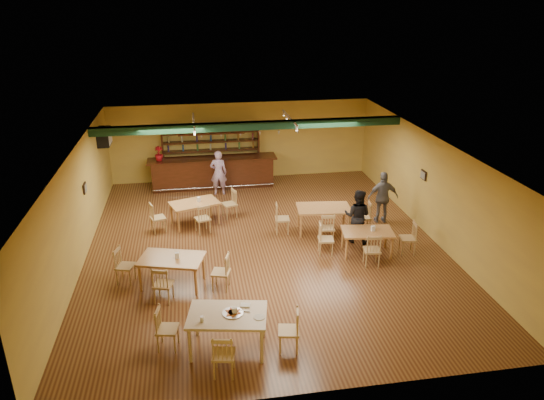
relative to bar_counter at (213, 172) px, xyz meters
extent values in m
plane|color=#4F2B16|center=(1.18, -5.15, -0.56)|extent=(12.00, 12.00, 0.00)
cube|color=black|center=(1.18, -2.35, 2.31)|extent=(10.00, 0.30, 0.25)
cube|color=white|center=(-0.62, -1.75, 2.38)|extent=(0.05, 2.50, 0.05)
cube|color=white|center=(2.58, -1.75, 2.38)|extent=(0.05, 2.50, 0.05)
cube|color=white|center=(-3.62, -0.95, 1.79)|extent=(0.34, 0.70, 0.48)
cube|color=black|center=(-3.79, -4.15, 1.14)|extent=(0.04, 0.34, 0.28)
cube|color=black|center=(6.15, -4.65, 1.14)|extent=(0.04, 0.34, 0.28)
cube|color=#351A0A|center=(0.00, 0.00, 0.00)|extent=(4.78, 0.85, 1.13)
cube|color=#351A0A|center=(0.00, 0.63, 0.57)|extent=(3.70, 0.40, 2.28)
imported|color=#A90F17|center=(-1.94, 0.00, 0.83)|extent=(0.38, 0.38, 0.53)
cube|color=#B06F3E|center=(-0.76, -3.34, -0.20)|extent=(1.67, 1.30, 0.74)
cube|color=#B06F3E|center=(3.09, -4.54, -0.16)|extent=(1.70, 1.13, 0.80)
cube|color=#B06F3E|center=(-1.39, -6.97, -0.18)|extent=(1.74, 1.33, 0.77)
cube|color=#B06F3E|center=(3.93, -6.13, -0.22)|extent=(1.50, 1.02, 0.70)
cube|color=#CDB489|center=(-0.24, -9.64, -0.15)|extent=(1.72, 1.28, 0.84)
cylinder|color=silver|center=(-0.13, -9.64, 0.28)|extent=(0.41, 0.41, 0.01)
cylinder|color=#EAE5C6|center=(-0.74, -9.81, 0.33)|extent=(0.09, 0.09, 0.11)
cube|color=white|center=(0.15, -9.42, 0.29)|extent=(0.23, 0.19, 0.03)
cube|color=silver|center=(0.04, -9.59, 0.29)|extent=(0.33, 0.22, 0.00)
cylinder|color=white|center=(0.37, -9.87, 0.28)|extent=(0.26, 0.26, 0.01)
imported|color=purple|center=(0.16, -0.83, 0.26)|extent=(0.64, 0.46, 1.64)
imported|color=black|center=(3.89, -5.34, 0.24)|extent=(0.98, 0.92, 1.61)
imported|color=slate|center=(5.13, -4.13, 0.27)|extent=(1.01, 0.48, 1.67)
camera|label=1|loc=(-0.74, -18.15, 6.15)|focal=33.32mm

